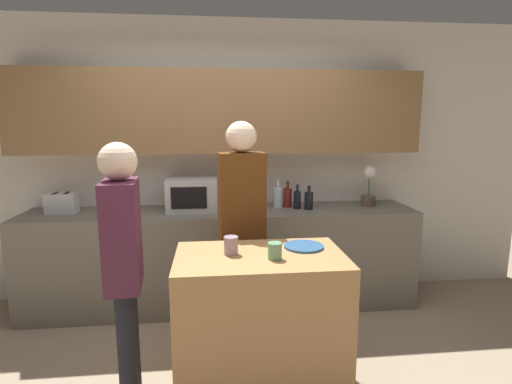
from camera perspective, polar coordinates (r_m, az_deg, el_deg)
name	(u,v)px	position (r m, az deg, el deg)	size (l,w,h in m)	color
back_wall	(221,143)	(3.90, -5.08, 7.02)	(6.40, 0.40, 2.70)	silver
back_counter	(223,258)	(3.85, -4.75, -9.38)	(3.60, 0.62, 0.93)	#6B665B
kitchen_island	(260,324)	(2.69, 0.60, -18.33)	(1.05, 0.64, 0.93)	#B27F4C
microwave	(195,194)	(3.74, -8.64, -0.28)	(0.52, 0.39, 0.30)	#B7BABC
toaster	(62,203)	(3.99, -25.98, -1.42)	(0.26, 0.16, 0.18)	silver
potted_plant	(369,186)	(4.02, 15.82, 0.86)	(0.14, 0.14, 0.40)	brown
bottle_0	(278,197)	(3.82, 3.16, -0.67)	(0.09, 0.09, 0.27)	silver
bottle_1	(288,197)	(3.84, 4.53, -0.72)	(0.08, 0.08, 0.25)	maroon
bottle_2	(297,199)	(3.78, 5.90, -1.06)	(0.07, 0.07, 0.23)	black
bottle_3	(309,200)	(3.76, 7.55, -1.17)	(0.08, 0.08, 0.23)	black
plate_on_island	(304,246)	(2.65, 6.83, -7.71)	(0.26, 0.26, 0.01)	#2D5684
cup_0	(275,251)	(2.41, 2.70, -8.40)	(0.09, 0.09, 0.10)	#669971
cup_1	(231,245)	(2.49, -3.59, -7.64)	(0.09, 0.09, 0.11)	gray
person_left	(242,215)	(3.01, -2.05, -3.26)	(0.36, 0.23, 1.74)	black
person_center	(123,257)	(2.45, -18.41, -8.86)	(0.22, 0.36, 1.63)	black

